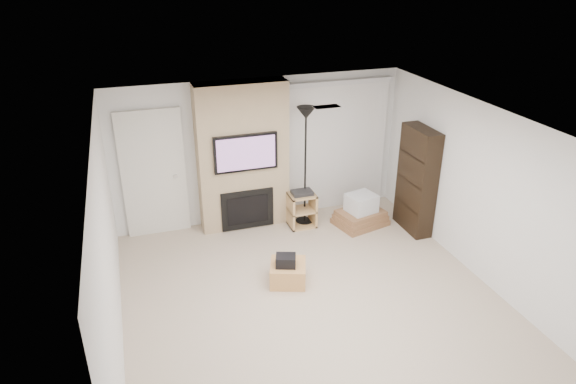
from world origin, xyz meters
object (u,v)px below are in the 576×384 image
object	(u,v)px
av_stand	(302,208)
bookshelf	(417,180)
ottoman	(288,273)
floor_lamp	(306,133)
box_stack	(361,213)

from	to	relation	value
av_stand	bookshelf	bearing A→B (deg)	-20.98
ottoman	av_stand	distance (m)	1.72
floor_lamp	av_stand	xyz separation A→B (m)	(-0.09, -0.10, -1.30)
floor_lamp	box_stack	bearing A→B (deg)	-22.19
floor_lamp	bookshelf	xyz separation A→B (m)	(1.69, -0.78, -0.74)
floor_lamp	av_stand	size ratio (longest dim) A/B	3.16
ottoman	floor_lamp	distance (m)	2.36
floor_lamp	bookshelf	bearing A→B (deg)	-24.66
ottoman	floor_lamp	world-z (taller)	floor_lamp
floor_lamp	bookshelf	world-z (taller)	floor_lamp
box_stack	floor_lamp	bearing A→B (deg)	157.81
av_stand	box_stack	distance (m)	1.04
ottoman	floor_lamp	xyz separation A→B (m)	(0.84, 1.63, 1.49)
floor_lamp	box_stack	size ratio (longest dim) A/B	2.15
box_stack	bookshelf	bearing A→B (deg)	-27.40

